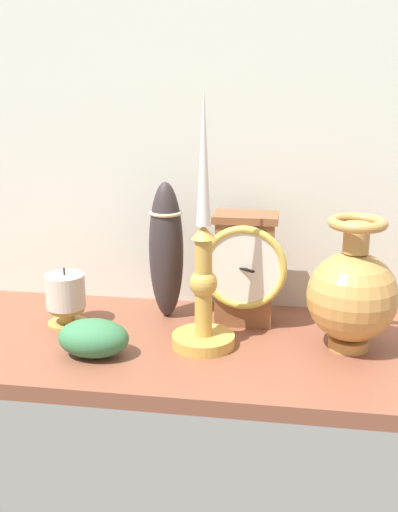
{
  "coord_description": "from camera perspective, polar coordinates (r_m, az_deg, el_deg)",
  "views": [
    {
      "loc": [
        16.92,
        -85.13,
        39.11
      ],
      "look_at": [
        3.83,
        0.0,
        14.0
      ],
      "focal_mm": 41.58,
      "sensor_mm": 36.0,
      "label": 1
    }
  ],
  "objects": [
    {
      "name": "tall_ceramic_vase",
      "position": [
        1.01,
        -3.17,
        0.57
      ],
      "size": [
        5.85,
        5.85,
        23.62
      ],
      "color": "#32292A",
      "rests_on": "ground_plane"
    },
    {
      "name": "ground_plane",
      "position": [
        0.96,
        -2.3,
        -8.67
      ],
      "size": [
        100.0,
        36.0,
        2.4
      ],
      "primitive_type": "cube",
      "color": "brown"
    },
    {
      "name": "candlestick_tall_left",
      "position": [
        0.89,
        0.43,
        -2.28
      ],
      "size": [
        9.76,
        9.76,
        39.39
      ],
      "color": "gold",
      "rests_on": "ground_plane"
    },
    {
      "name": "brass_vase_bulbous",
      "position": [
        0.92,
        14.52,
        -3.47
      ],
      "size": [
        13.64,
        13.64,
        20.49
      ],
      "color": "#C08946",
      "rests_on": "ground_plane"
    },
    {
      "name": "back_wall",
      "position": [
        1.05,
        -0.55,
        12.65
      ],
      "size": [
        120.0,
        2.0,
        65.0
      ],
      "primitive_type": "cube",
      "color": "silver",
      "rests_on": "ground_plane"
    },
    {
      "name": "pillar_candle_front",
      "position": [
        1.02,
        -12.69,
        -3.88
      ],
      "size": [
        6.59,
        6.59,
        9.9
      ],
      "color": "#AF9042",
      "rests_on": "ground_plane"
    },
    {
      "name": "ivy_sprig",
      "position": [
        0.9,
        -10.12,
        -7.78
      ],
      "size": [
        10.7,
        7.49,
        5.63
      ],
      "color": "#367245",
      "rests_on": "ground_plane"
    },
    {
      "name": "mantel_clock",
      "position": [
        0.98,
        4.4,
        -1.15
      ],
      "size": [
        14.08,
        9.1,
        18.82
      ],
      "color": "brown",
      "rests_on": "ground_plane"
    }
  ]
}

